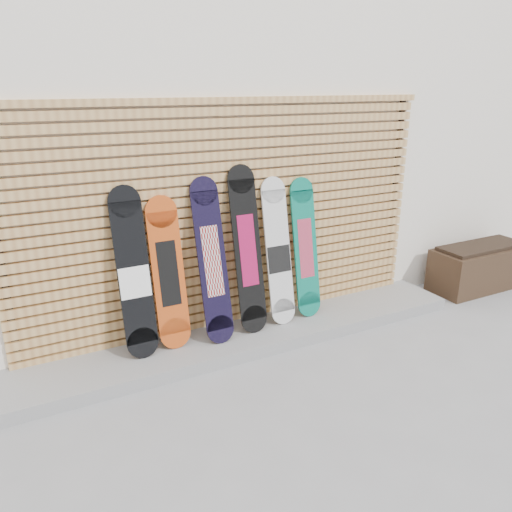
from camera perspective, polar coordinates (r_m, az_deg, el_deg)
The scene contains 11 objects.
ground at distance 4.54m, azimuth 4.66°, elevation -12.98°, with size 80.00×80.00×0.00m, color gray.
building at distance 7.24m, azimuth -6.56°, elevation 14.22°, with size 12.00×5.00×3.60m, color white.
concrete_step at distance 4.96m, azimuth -1.00°, elevation -9.13°, with size 4.60×0.70×0.12m, color gray.
slat_wall at distance 4.78m, azimuth -2.63°, elevation 4.59°, with size 4.26×0.08×2.29m.
planter_box at distance 6.71m, azimuth 24.11°, elevation -1.12°, with size 1.24×0.52×0.56m.
snowboard_0 at distance 4.40m, azimuth -13.79°, elevation -2.11°, with size 0.28×0.32×1.49m.
snowboard_1 at distance 4.51m, azimuth -10.00°, elevation -1.98°, with size 0.29×0.29×1.37m.
snowboard_2 at distance 4.56m, azimuth -5.05°, elevation -0.60°, with size 0.27×0.39×1.51m.
snowboard_3 at distance 4.71m, azimuth -0.98°, elevation 0.64°, with size 0.27×0.35×1.59m.
snowboard_4 at distance 4.90m, azimuth 2.55°, elevation 0.37°, with size 0.26×0.31×1.45m.
snowboard_5 at distance 5.08m, azimuth 5.66°, elevation 0.89°, with size 0.26×0.29×1.41m.
Camera 1 is at (-2.07, -3.24, 2.41)m, focal length 35.00 mm.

